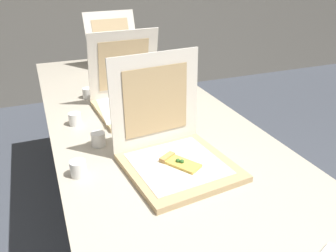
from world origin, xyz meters
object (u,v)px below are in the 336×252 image
(pizza_box_middle, at_px, (133,99))
(cup_white_near_center, at_px, (98,139))
(pizza_box_back, at_px, (122,64))
(cup_white_mid, at_px, (75,119))
(cup_white_near_left, at_px, (78,168))
(table, at_px, (149,131))
(pizza_box_front, at_px, (174,151))
(cup_white_far, at_px, (88,93))

(pizza_box_middle, relative_size, cup_white_near_center, 6.82)
(pizza_box_middle, xyz_separation_m, cup_white_near_center, (-0.24, -0.31, -0.03))
(pizza_box_back, distance_m, cup_white_mid, 0.84)
(cup_white_mid, xyz_separation_m, cup_white_near_left, (-0.05, -0.42, 0.00))
(table, distance_m, pizza_box_middle, 0.20)
(pizza_box_front, relative_size, pizza_box_back, 0.83)
(pizza_box_back, distance_m, cup_white_far, 0.51)
(cup_white_near_center, bearing_deg, cup_white_mid, 104.02)
(pizza_box_middle, height_order, cup_white_near_left, pizza_box_middle)
(pizza_box_back, bearing_deg, cup_white_far, -131.48)
(cup_white_far, bearing_deg, pizza_box_middle, -52.87)
(table, relative_size, pizza_box_front, 6.15)
(cup_white_mid, distance_m, cup_white_near_left, 0.42)
(pizza_box_front, height_order, cup_white_near_center, pizza_box_front)
(pizza_box_front, distance_m, pizza_box_middle, 0.55)
(table, height_order, pizza_box_back, pizza_box_back)
(cup_white_far, relative_size, cup_white_near_left, 1.00)
(pizza_box_middle, distance_m, pizza_box_back, 0.66)
(table, xyz_separation_m, cup_white_near_center, (-0.26, -0.13, 0.07))
(pizza_box_middle, xyz_separation_m, cup_white_far, (-0.18, 0.24, -0.03))
(pizza_box_front, distance_m, cup_white_near_left, 0.34)
(table, height_order, cup_white_mid, cup_white_mid)
(pizza_box_middle, xyz_separation_m, pizza_box_back, (0.12, 0.65, -0.00))
(pizza_box_front, height_order, cup_white_near_left, pizza_box_front)
(pizza_box_front, distance_m, cup_white_far, 0.81)
(table, distance_m, cup_white_far, 0.47)
(pizza_box_front, distance_m, cup_white_mid, 0.55)
(cup_white_mid, bearing_deg, table, -17.23)
(pizza_box_back, height_order, cup_white_near_center, pizza_box_back)
(pizza_box_middle, distance_m, cup_white_mid, 0.30)
(table, distance_m, pizza_box_back, 0.84)
(cup_white_near_left, bearing_deg, table, 41.29)
(pizza_box_middle, xyz_separation_m, cup_white_near_left, (-0.34, -0.49, -0.03))
(pizza_box_middle, bearing_deg, cup_white_near_left, -128.11)
(pizza_box_middle, bearing_deg, table, -85.93)
(cup_white_far, xyz_separation_m, cup_white_near_center, (-0.05, -0.55, 0.00))
(pizza_box_front, relative_size, cup_white_near_center, 7.24)
(cup_white_far, xyz_separation_m, cup_white_near_left, (-0.16, -0.73, 0.00))
(cup_white_near_center, bearing_deg, table, 27.42)
(cup_white_far, bearing_deg, table, -63.71)
(table, relative_size, cup_white_far, 44.52)
(cup_white_near_left, relative_size, cup_white_near_center, 1.00)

